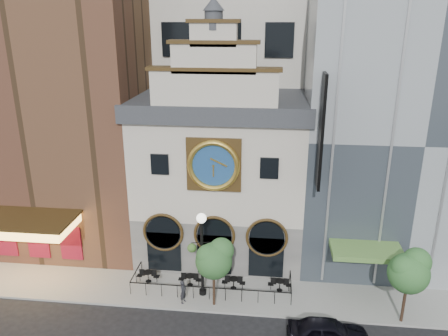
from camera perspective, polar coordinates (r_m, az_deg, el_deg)
ground at (r=28.97m, az=-2.29°, el=-18.40°), size 120.00×120.00×0.00m
sidewalk at (r=30.93m, az=-1.58°, el=-15.49°), size 44.00×5.00×0.15m
clock_building at (r=32.65m, az=-0.40°, el=-0.50°), size 12.60×8.78×18.65m
theater_building at (r=37.02m, az=-20.75°, el=10.06°), size 14.00×15.60×25.00m
retail_building at (r=34.84m, az=21.87°, el=5.29°), size 14.00×14.40×20.00m
cafe_railing at (r=30.64m, az=-1.59°, el=-14.68°), size 10.60×2.60×0.90m
bistro_0 at (r=31.71m, az=-9.88°, el=-13.69°), size 1.58×0.68×0.90m
bistro_1 at (r=30.98m, az=-4.47°, el=-14.29°), size 1.58×0.68×0.90m
bistro_2 at (r=30.59m, az=1.25°, el=-14.71°), size 1.58×0.68×0.90m
bistro_3 at (r=30.61m, az=7.30°, el=-14.85°), size 1.58×0.68×0.90m
car_right at (r=26.98m, az=13.43°, el=-20.16°), size 4.62×1.96×1.56m
pedestrian at (r=29.24m, az=-5.34°, el=-15.79°), size 0.54×0.67×1.59m
lamppost at (r=28.42m, az=-2.91°, el=-10.07°), size 1.87×0.80×5.89m
tree_left at (r=27.58m, az=-1.26°, el=-11.68°), size 2.39×2.30×4.59m
tree_right at (r=28.27m, az=23.08°, el=-12.18°), size 2.49×2.40×4.80m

